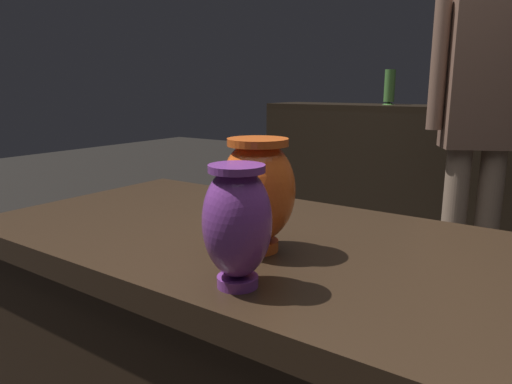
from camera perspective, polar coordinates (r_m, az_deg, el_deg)
back_display_shelf at (r=3.08m, az=24.05°, el=0.16°), size 2.60×0.40×0.99m
vase_centerpiece at (r=0.86m, az=0.21°, el=0.19°), size 0.14×0.14×0.21m
vase_tall_behind at (r=0.70m, az=-2.31°, el=-3.67°), size 0.11×0.11×0.19m
shelf_vase_left at (r=3.20m, az=15.88°, el=12.06°), size 0.08×0.08×0.22m
shelf_vase_center at (r=2.94m, az=24.80°, el=11.25°), size 0.07×0.07×0.21m
visitor_center_back at (r=2.36m, az=25.66°, el=8.76°), size 0.43×0.31×1.68m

